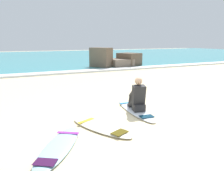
# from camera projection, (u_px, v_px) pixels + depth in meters

# --- Properties ---
(ground_plane) EXTENTS (80.00, 80.00, 0.00)m
(ground_plane) POSITION_uv_depth(u_px,v_px,m) (130.00, 115.00, 6.11)
(ground_plane) COLOR beige
(sea) EXTENTS (80.00, 28.00, 0.10)m
(sea) POSITION_uv_depth(u_px,v_px,m) (32.00, 58.00, 25.84)
(sea) COLOR teal
(sea) RESTS_ON ground
(breaking_foam) EXTENTS (80.00, 0.90, 0.11)m
(breaking_foam) POSITION_uv_depth(u_px,v_px,m) (59.00, 73.00, 13.74)
(breaking_foam) COLOR white
(breaking_foam) RESTS_ON ground
(surfboard_main) EXTENTS (0.79, 2.30, 0.08)m
(surfboard_main) POSITION_uv_depth(u_px,v_px,m) (135.00, 110.00, 6.50)
(surfboard_main) COLOR silver
(surfboard_main) RESTS_ON ground
(surfer_seated) EXTENTS (0.48, 0.76, 0.95)m
(surfer_seated) POSITION_uv_depth(u_px,v_px,m) (138.00, 97.00, 6.32)
(surfer_seated) COLOR #232326
(surfer_seated) RESTS_ON surfboard_main
(surfboard_spare_near) EXTENTS (1.18, 1.86, 0.08)m
(surfboard_spare_near) POSITION_uv_depth(u_px,v_px,m) (101.00, 127.00, 5.19)
(surfboard_spare_near) COLOR #EFE5C6
(surfboard_spare_near) RESTS_ON ground
(surfboard_spare_far) EXTENTS (1.50, 1.94, 0.08)m
(surfboard_spare_far) POSITION_uv_depth(u_px,v_px,m) (59.00, 146.00, 4.26)
(surfboard_spare_far) COLOR #9ED1E5
(surfboard_spare_far) RESTS_ON ground
(rock_outcrop_distant) EXTENTS (4.38, 3.50, 1.50)m
(rock_outcrop_distant) POSITION_uv_depth(u_px,v_px,m) (118.00, 60.00, 17.19)
(rock_outcrop_distant) COLOR brown
(rock_outcrop_distant) RESTS_ON ground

